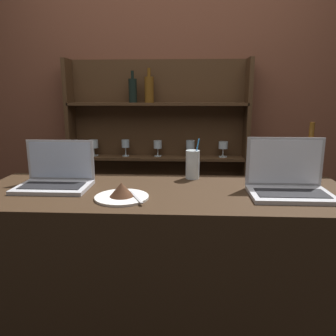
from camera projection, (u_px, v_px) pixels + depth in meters
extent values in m
cube|color=black|center=(164.00, 284.00, 1.59)|extent=(1.71, 0.60, 0.95)
cube|color=brown|center=(174.00, 98.00, 2.55)|extent=(7.00, 0.06, 2.70)
cube|color=#472D19|center=(74.00, 167.00, 2.59)|extent=(0.03, 0.18, 1.64)
cube|color=#472D19|center=(245.00, 169.00, 2.52)|extent=(0.03, 0.18, 1.64)
cube|color=#472D19|center=(159.00, 166.00, 2.64)|extent=(1.37, 0.02, 1.64)
cube|color=#472D19|center=(158.00, 208.00, 2.63)|extent=(1.33, 0.18, 0.02)
cube|color=#472D19|center=(158.00, 158.00, 2.54)|extent=(1.33, 0.18, 0.02)
cube|color=#472D19|center=(157.00, 104.00, 2.45)|extent=(1.33, 0.18, 0.02)
cylinder|color=silver|center=(94.00, 155.00, 2.56)|extent=(0.06, 0.06, 0.01)
cylinder|color=silver|center=(94.00, 151.00, 2.55)|extent=(0.01, 0.01, 0.06)
cylinder|color=silver|center=(94.00, 144.00, 2.54)|extent=(0.07, 0.07, 0.06)
cylinder|color=silver|center=(126.00, 156.00, 2.55)|extent=(0.05, 0.05, 0.01)
cylinder|color=silver|center=(126.00, 151.00, 2.54)|extent=(0.01, 0.01, 0.06)
cylinder|color=silver|center=(125.00, 143.00, 2.53)|extent=(0.06, 0.06, 0.06)
cylinder|color=silver|center=(158.00, 156.00, 2.53)|extent=(0.06, 0.06, 0.01)
cylinder|color=silver|center=(158.00, 152.00, 2.53)|extent=(0.01, 0.01, 0.06)
cylinder|color=silver|center=(158.00, 144.00, 2.51)|extent=(0.06, 0.06, 0.06)
cylinder|color=silver|center=(190.00, 156.00, 2.52)|extent=(0.06, 0.06, 0.01)
cylinder|color=silver|center=(190.00, 152.00, 2.51)|extent=(0.01, 0.01, 0.06)
cylinder|color=silver|center=(190.00, 144.00, 2.50)|extent=(0.07, 0.07, 0.06)
cylinder|color=silver|center=(223.00, 157.00, 2.51)|extent=(0.06, 0.06, 0.01)
cylinder|color=silver|center=(223.00, 152.00, 2.50)|extent=(0.01, 0.01, 0.06)
cylinder|color=silver|center=(223.00, 145.00, 2.49)|extent=(0.07, 0.07, 0.05)
cylinder|color=black|center=(133.00, 91.00, 2.44)|extent=(0.06, 0.06, 0.17)
cylinder|color=black|center=(132.00, 75.00, 2.41)|extent=(0.02, 0.02, 0.06)
cylinder|color=brown|center=(149.00, 90.00, 2.43)|extent=(0.07, 0.07, 0.19)
cylinder|color=brown|center=(149.00, 72.00, 2.40)|extent=(0.02, 0.02, 0.06)
cube|color=#ADADB2|center=(53.00, 187.00, 1.52)|extent=(0.33, 0.22, 0.02)
cube|color=black|center=(52.00, 186.00, 1.50)|extent=(0.28, 0.12, 0.00)
cube|color=#ADADB2|center=(61.00, 160.00, 1.60)|extent=(0.33, 0.00, 0.20)
cube|color=silver|center=(60.00, 160.00, 1.60)|extent=(0.30, 0.01, 0.18)
cube|color=#ADADB2|center=(290.00, 195.00, 1.40)|extent=(0.35, 0.24, 0.02)
cube|color=black|center=(291.00, 193.00, 1.39)|extent=(0.29, 0.13, 0.00)
cube|color=#ADADB2|center=(284.00, 162.00, 1.49)|extent=(0.35, 0.00, 0.22)
cube|color=white|center=(285.00, 162.00, 1.49)|extent=(0.32, 0.01, 0.20)
cylinder|color=silver|center=(122.00, 197.00, 1.38)|extent=(0.23, 0.23, 0.01)
cone|color=#422616|center=(122.00, 189.00, 1.37)|extent=(0.10, 0.10, 0.06)
cube|color=#B7B7BC|center=(136.00, 197.00, 1.36)|extent=(0.08, 0.16, 0.00)
cylinder|color=silver|center=(193.00, 164.00, 1.70)|extent=(0.07, 0.07, 0.15)
cylinder|color=#338CD8|center=(195.00, 159.00, 1.69)|extent=(0.04, 0.01, 0.21)
cylinder|color=brown|center=(309.00, 160.00, 1.66)|extent=(0.07, 0.07, 0.21)
cylinder|color=brown|center=(312.00, 131.00, 1.63)|extent=(0.03, 0.03, 0.08)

